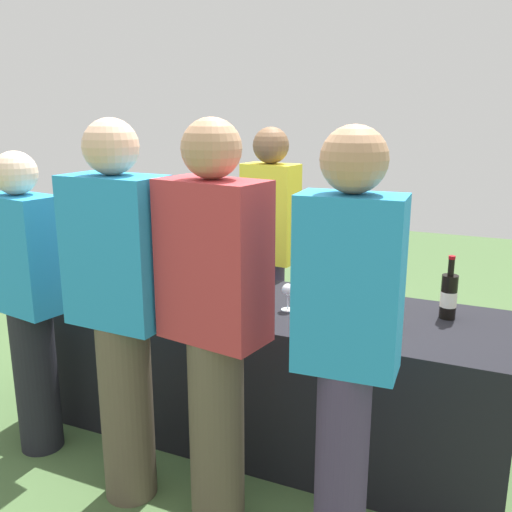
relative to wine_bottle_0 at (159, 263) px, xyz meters
The scene contains 15 objects.
ground_plane 1.13m from the wine_bottle_0, ahead, with size 12.00×12.00×0.00m, color #476638.
tasting_table 0.86m from the wine_bottle_0, ahead, with size 2.61×0.80×0.78m, color black.
wine_bottle_0 is the anchor object (origin of this frame).
wine_bottle_1 0.33m from the wine_bottle_0, ahead, with size 0.07×0.07×0.31m.
wine_bottle_2 1.31m from the wine_bottle_0, ahead, with size 0.08×0.08×0.33m.
wine_bottle_3 1.66m from the wine_bottle_0, ahead, with size 0.08×0.08×0.32m.
wine_glass_0 0.92m from the wine_bottle_0, 11.15° to the right, with size 0.07×0.07×0.14m.
wine_glass_1 1.18m from the wine_bottle_0, 11.72° to the right, with size 0.07×0.07×0.14m.
wine_glass_2 1.44m from the wine_bottle_0, ahead, with size 0.07×0.07×0.14m.
server_pouring 0.72m from the wine_bottle_0, 44.89° to the left, with size 0.36×0.23×1.68m.
guest_0 0.79m from the wine_bottle_0, 112.26° to the right, with size 0.43×0.29×1.59m.
guest_1 0.94m from the wine_bottle_0, 66.37° to the right, with size 0.45×0.26×1.75m.
guest_2 1.19m from the wine_bottle_0, 45.31° to the right, with size 0.46×0.30×1.75m.
guest_3 1.66m from the wine_bottle_0, 32.42° to the right, with size 0.38×0.23×1.73m.
menu_board 1.05m from the wine_bottle_0, 120.79° to the left, with size 0.52×0.03×0.77m, color white.
Camera 1 is at (1.21, -2.67, 1.78)m, focal length 40.32 mm.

